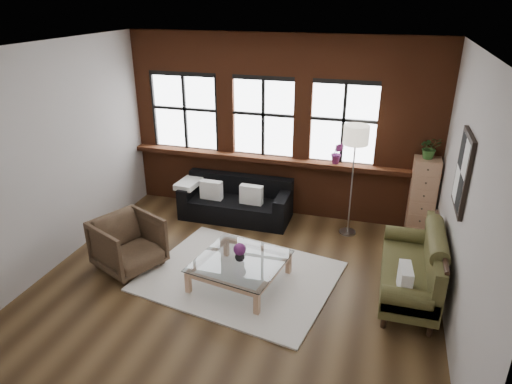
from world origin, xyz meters
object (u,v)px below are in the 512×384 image
(floor_lamp, at_px, (352,178))
(drawer_chest, at_px, (422,197))
(armchair, at_px, (128,244))
(dark_sofa, at_px, (236,200))
(vintage_settee, at_px, (410,264))
(coffee_table, at_px, (240,272))
(vase, at_px, (240,256))

(floor_lamp, bearing_deg, drawer_chest, 16.07)
(floor_lamp, bearing_deg, armchair, -146.63)
(dark_sofa, relative_size, vintage_settee, 1.10)
(dark_sofa, distance_m, floor_lamp, 2.13)
(floor_lamp, bearing_deg, dark_sofa, 179.71)
(coffee_table, height_order, vase, vase)
(vase, relative_size, floor_lamp, 0.07)
(coffee_table, xyz_separation_m, floor_lamp, (1.30, 1.93, 0.84))
(vintage_settee, relative_size, vase, 12.34)
(coffee_table, distance_m, floor_lamp, 2.48)
(coffee_table, bearing_deg, floor_lamp, 55.96)
(armchair, height_order, coffee_table, armchair)
(drawer_chest, bearing_deg, coffee_table, -137.27)
(armchair, xyz_separation_m, coffee_table, (1.71, 0.05, -0.21))
(vintage_settee, distance_m, drawer_chest, 1.89)
(armchair, bearing_deg, floor_lamp, -32.01)
(vase, bearing_deg, coffee_table, 135.00)
(vintage_settee, distance_m, armchair, 3.98)
(vintage_settee, bearing_deg, armchair, -173.63)
(drawer_chest, distance_m, floor_lamp, 1.24)
(dark_sofa, relative_size, coffee_table, 1.69)
(dark_sofa, xyz_separation_m, drawer_chest, (3.16, 0.32, 0.32))
(vintage_settee, bearing_deg, floor_lamp, 121.36)
(coffee_table, distance_m, vase, 0.26)
(armchair, xyz_separation_m, floor_lamp, (3.01, 1.99, 0.63))
(vintage_settee, bearing_deg, coffee_table, -170.21)
(dark_sofa, xyz_separation_m, vase, (0.72, -1.94, 0.09))
(dark_sofa, height_order, coffee_table, dark_sofa)
(drawer_chest, bearing_deg, armchair, -150.89)
(armchair, distance_m, vase, 1.71)
(vintage_settee, bearing_deg, drawer_chest, 83.87)
(coffee_table, relative_size, floor_lamp, 0.57)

